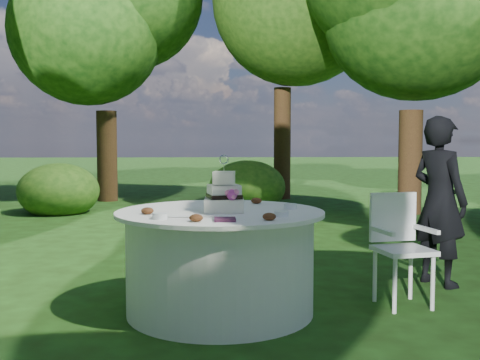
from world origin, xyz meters
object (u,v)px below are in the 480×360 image
object	(u,v)px
guest	(439,201)
table	(220,261)
napkins	(225,219)
cake	(224,196)
chair	(399,239)

from	to	relation	value
guest	table	bearing A→B (deg)	81.66
napkins	cake	xyz separation A→B (m)	(0.01, 0.48, 0.10)
cake	chair	bearing A→B (deg)	8.12
guest	cake	world-z (taller)	guest
napkins	table	xyz separation A→B (m)	(-0.02, 0.53, -0.39)
guest	cake	distance (m)	2.09
table	cake	distance (m)	0.50
table	chair	distance (m)	1.43
table	cake	world-z (taller)	cake
guest	cake	bearing A→B (deg)	83.32
guest	napkins	bearing A→B (deg)	94.48
table	cake	xyz separation A→B (m)	(0.03, -0.05, 0.50)
guest	table	world-z (taller)	guest
napkins	guest	size ratio (longest dim) A/B	0.09
napkins	table	world-z (taller)	napkins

